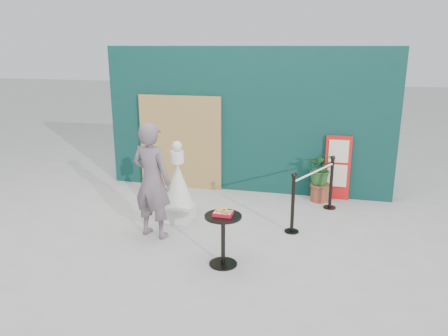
# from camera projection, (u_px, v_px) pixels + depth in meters

# --- Properties ---
(ground) EXTENTS (60.00, 60.00, 0.00)m
(ground) POSITION_uv_depth(u_px,v_px,m) (205.00, 253.00, 6.56)
(ground) COLOR #ADAAA5
(ground) RESTS_ON ground
(back_wall) EXTENTS (6.00, 0.30, 3.00)m
(back_wall) POSITION_uv_depth(u_px,v_px,m) (246.00, 120.00, 9.09)
(back_wall) COLOR #0B3232
(back_wall) RESTS_ON ground
(bamboo_fence) EXTENTS (1.80, 0.08, 2.00)m
(bamboo_fence) POSITION_uv_depth(u_px,v_px,m) (180.00, 142.00, 9.36)
(bamboo_fence) COLOR tan
(bamboo_fence) RESTS_ON ground
(woman) EXTENTS (0.77, 0.60, 1.88)m
(woman) POSITION_uv_depth(u_px,v_px,m) (152.00, 181.00, 6.92)
(woman) COLOR #685960
(woman) RESTS_ON ground
(menu_board) EXTENTS (0.50, 0.07, 1.30)m
(menu_board) POSITION_uv_depth(u_px,v_px,m) (337.00, 168.00, 8.70)
(menu_board) COLOR red
(menu_board) RESTS_ON ground
(statue) EXTENTS (0.56, 0.56, 1.44)m
(statue) POSITION_uv_depth(u_px,v_px,m) (178.00, 188.00, 7.65)
(statue) COLOR silver
(statue) RESTS_ON ground
(cafe_table) EXTENTS (0.52, 0.52, 0.75)m
(cafe_table) POSITION_uv_depth(u_px,v_px,m) (223.00, 232.00, 6.08)
(cafe_table) COLOR black
(cafe_table) RESTS_ON ground
(food_basket) EXTENTS (0.26, 0.19, 0.11)m
(food_basket) POSITION_uv_depth(u_px,v_px,m) (223.00, 213.00, 6.00)
(food_basket) COLOR red
(food_basket) RESTS_ON cafe_table
(planter) EXTENTS (0.59, 0.51, 1.01)m
(planter) POSITION_uv_depth(u_px,v_px,m) (321.00, 173.00, 8.61)
(planter) COLOR brown
(planter) RESTS_ON ground
(stanchion_barrier) EXTENTS (0.84, 1.54, 1.03)m
(stanchion_barrier) POSITION_uv_depth(u_px,v_px,m) (313.00, 193.00, 7.70)
(stanchion_barrier) COLOR black
(stanchion_barrier) RESTS_ON ground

